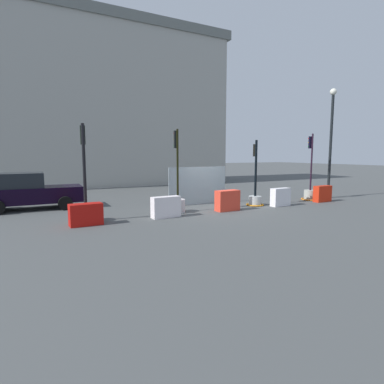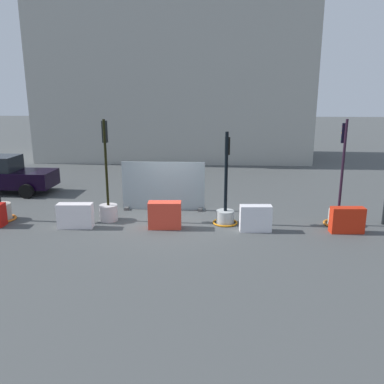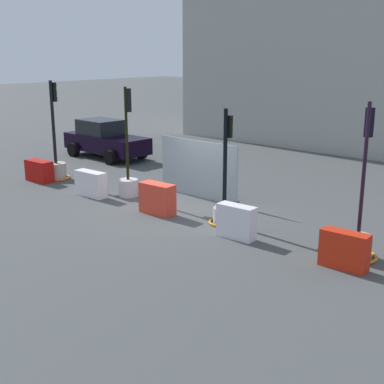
% 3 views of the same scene
% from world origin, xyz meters
% --- Properties ---
extents(ground_plane, '(120.00, 120.00, 0.00)m').
position_xyz_m(ground_plane, '(0.00, 0.00, 0.00)').
color(ground_plane, '#484B4C').
extents(traffic_light_0, '(1.00, 1.00, 3.59)m').
position_xyz_m(traffic_light_0, '(-5.89, -0.17, 0.52)').
color(traffic_light_0, '#B9AC9E').
rests_on(traffic_light_0, ground_plane).
extents(traffic_light_1, '(0.63, 0.63, 3.53)m').
position_xyz_m(traffic_light_1, '(-2.08, -0.01, 0.64)').
color(traffic_light_1, silver).
rests_on(traffic_light_1, ground_plane).
extents(traffic_light_2, '(0.86, 0.86, 3.15)m').
position_xyz_m(traffic_light_2, '(2.02, -0.14, 0.52)').
color(traffic_light_2, '#ACB1B0').
rests_on(traffic_light_2, ground_plane).
extents(traffic_light_3, '(0.95, 0.95, 3.56)m').
position_xyz_m(traffic_light_3, '(5.84, -0.08, 0.49)').
color(traffic_light_3, '#A9AA9F').
rests_on(traffic_light_3, ground_plane).
extents(construction_barrier_0, '(1.14, 0.53, 0.77)m').
position_xyz_m(construction_barrier_0, '(-6.00, -0.82, 0.39)').
color(construction_barrier_0, '#B7130D').
rests_on(construction_barrier_0, ground_plane).
extents(construction_barrier_1, '(1.17, 0.45, 0.83)m').
position_xyz_m(construction_barrier_1, '(-2.98, -0.84, 0.41)').
color(construction_barrier_1, white).
rests_on(construction_barrier_1, ground_plane).
extents(construction_barrier_2, '(1.10, 0.51, 0.90)m').
position_xyz_m(construction_barrier_2, '(-0.00, -0.74, 0.45)').
color(construction_barrier_2, '#E73E2A').
rests_on(construction_barrier_2, ground_plane).
extents(construction_barrier_3, '(1.03, 0.42, 0.86)m').
position_xyz_m(construction_barrier_3, '(2.97, -0.87, 0.43)').
color(construction_barrier_3, white).
rests_on(construction_barrier_3, ground_plane).
extents(construction_barrier_4, '(1.07, 0.42, 0.84)m').
position_xyz_m(construction_barrier_4, '(5.89, -0.85, 0.42)').
color(construction_barrier_4, red).
rests_on(construction_barrier_4, ground_plane).
extents(car_black_sedan, '(4.25, 2.06, 1.66)m').
position_xyz_m(car_black_sedan, '(-7.71, 3.65, 0.80)').
color(car_black_sedan, black).
rests_on(car_black_sedan, ground_plane).
extents(building_main_facade, '(18.04, 6.63, 12.69)m').
position_xyz_m(building_main_facade, '(-1.04, 14.11, 6.38)').
color(building_main_facade, '#A3A39B').
rests_on(building_main_facade, ground_plane).
extents(street_lamp_post, '(0.36, 0.36, 6.07)m').
position_xyz_m(street_lamp_post, '(7.45, 0.06, 3.68)').
color(street_lamp_post, black).
rests_on(street_lamp_post, ground_plane).
extents(site_fence_panel, '(3.15, 0.50, 1.86)m').
position_xyz_m(site_fence_panel, '(-0.30, 1.41, 0.87)').
color(site_fence_panel, '#8FA0A6').
rests_on(site_fence_panel, ground_plane).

